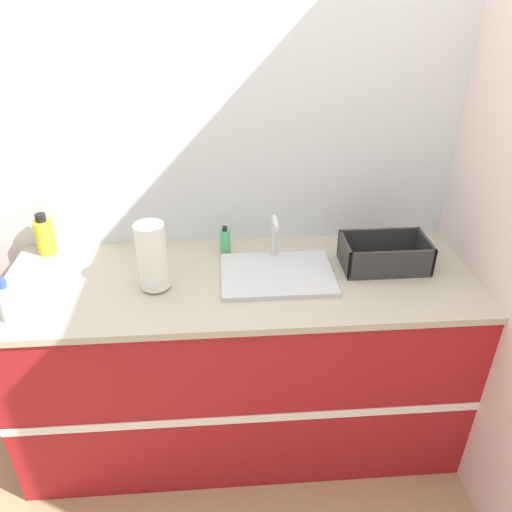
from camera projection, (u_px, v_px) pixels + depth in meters
The scene contains 10 objects.
ground_plane at pixel (247, 486), 2.25m from camera, with size 12.00×12.00×0.00m, color tan.
wall_back at pixel (236, 157), 2.19m from camera, with size 4.35×0.06×2.60m.
wall_right at pixel (497, 183), 1.94m from camera, with size 0.06×2.67×2.60m.
counter_cabinet at pixel (242, 359), 2.31m from camera, with size 1.97×0.70×0.91m.
sink at pixel (277, 272), 2.08m from camera, with size 0.47×0.34×0.21m.
paper_towel_roll at pixel (152, 257), 1.94m from camera, with size 0.12×0.12×0.28m.
dish_rack at pixel (384, 257), 2.13m from camera, with size 0.36×0.21×0.13m.
bottle_clear at pixel (7, 302), 1.80m from camera, with size 0.06×0.06×0.17m.
bottle_yellow at pixel (45, 236), 2.21m from camera, with size 0.08×0.08×0.19m.
soap_dispenser at pixel (225, 242), 2.22m from camera, with size 0.05×0.05×0.14m.
Camera 1 is at (-0.06, -1.41, 2.04)m, focal length 35.00 mm.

